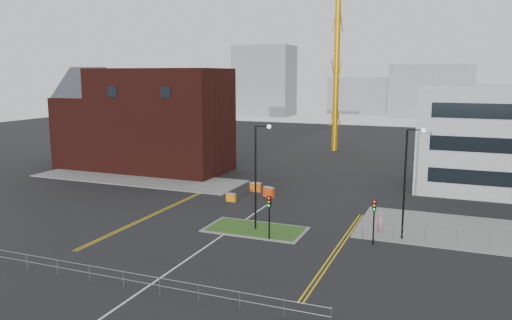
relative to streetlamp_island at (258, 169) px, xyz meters
The scene contains 25 objects.
ground 9.91m from the streetlamp_island, 105.50° to the right, with size 200.00×200.00×0.00m, color black.
pavement_left 26.80m from the streetlamp_island, 147.78° to the left, with size 28.00×8.00×0.12m, color slate.
pavement_right 21.35m from the streetlamp_island, 16.87° to the left, with size 24.00×10.00×0.12m, color slate.
island_kerb 5.38m from the streetlamp_island, behind, with size 8.60×4.60×0.08m, color slate.
grass_island 5.36m from the streetlamp_island, behind, with size 8.00×4.00×0.12m, color #274A18.
brick_building 32.20m from the streetlamp_island, 141.56° to the left, with size 24.20×10.07×14.24m.
streetlamp_island is the anchor object (origin of this frame).
streetlamp_right_near 12.17m from the streetlamp_island, ahead, with size 1.46×0.36×9.18m.
traffic_light_island 3.92m from the streetlamp_island, 48.59° to the right, with size 0.28×0.33×3.65m.
traffic_light_right 10.19m from the streetlamp_island, ahead, with size 0.28×0.33×3.65m.
railing_front 14.91m from the streetlamp_island, 99.00° to the right, with size 24.05×0.05×1.10m.
railing_left 17.22m from the streetlamp_island, 142.89° to the left, with size 6.05×0.05×1.10m.
railing_right 19.18m from the streetlamp_island, 10.84° to the left, with size 19.05×5.05×1.10m.
centre_line 8.38m from the streetlamp_island, 110.29° to the right, with size 0.15×30.00×0.01m, color silver.
yellow_left_a 12.61m from the streetlamp_island, 169.89° to the left, with size 0.12×24.00×0.01m, color gold.
yellow_left_b 12.35m from the streetlamp_island, 169.62° to the left, with size 0.12×24.00×0.01m, color gold.
yellow_right_a 9.29m from the streetlamp_island, 15.36° to the right, with size 0.12×20.00×0.01m, color gold.
yellow_right_b 9.53m from the streetlamp_island, 14.78° to the right, with size 0.12×20.00×0.01m, color gold.
skyline_a 119.82m from the streetlamp_island, 110.65° to the left, with size 18.00×12.00×22.00m, color gray.
skyline_b 122.28m from the streetlamp_island, 86.35° to the left, with size 24.00×12.00×16.00m, color gray.
skyline_d 132.40m from the streetlamp_island, 94.43° to the left, with size 30.00×12.00×12.00m, color gray.
pedestrian 11.25m from the streetlamp_island, 15.93° to the left, with size 0.68×0.45×1.87m, color #CA8299.
barrier_left 14.94m from the streetlamp_island, 112.74° to the left, with size 1.30×0.55×1.06m.
barrier_mid 11.27m from the streetlamp_island, 127.86° to the left, with size 1.08×0.43×0.89m.
barrier_right 12.70m from the streetlamp_island, 105.89° to the left, with size 1.38×0.94×1.11m.
Camera 1 is at (17.45, -30.38, 13.32)m, focal length 35.00 mm.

